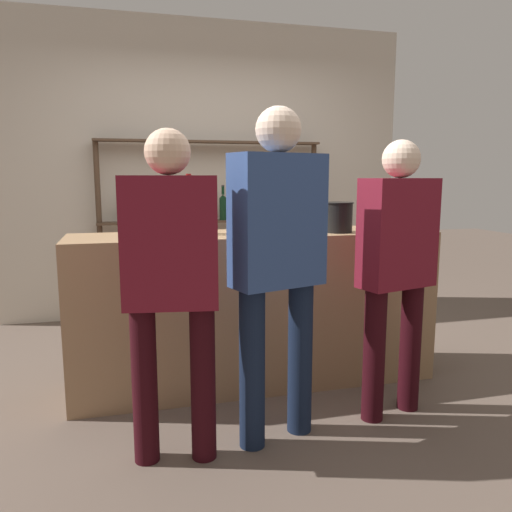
{
  "coord_description": "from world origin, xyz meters",
  "views": [
    {
      "loc": [
        -0.8,
        -3.05,
        1.35
      ],
      "look_at": [
        0.0,
        0.0,
        0.84
      ],
      "focal_mm": 35.0,
      "sensor_mm": 36.0,
      "label": 1
    }
  ],
  "objects": [
    {
      "name": "ground_plane",
      "position": [
        0.0,
        0.0,
        0.0
      ],
      "size": [
        16.0,
        16.0,
        0.0
      ],
      "primitive_type": "plane",
      "color": "brown"
    },
    {
      "name": "bar_counter",
      "position": [
        0.0,
        0.0,
        0.5
      ],
      "size": [
        2.32,
        0.53,
        0.99
      ],
      "primitive_type": "cube",
      "color": "#997551",
      "rests_on": "ground_plane"
    },
    {
      "name": "back_wall",
      "position": [
        0.0,
        1.87,
        1.4
      ],
      "size": [
        3.92,
        0.12,
        2.8
      ],
      "primitive_type": "cube",
      "color": "beige",
      "rests_on": "ground_plane"
    },
    {
      "name": "back_shelf",
      "position": [
        -0.01,
        1.69,
        1.11
      ],
      "size": [
        2.12,
        0.18,
        1.68
      ],
      "color": "#4C3828",
      "rests_on": "ground_plane"
    },
    {
      "name": "counter_bottle_0",
      "position": [
        -0.51,
        0.02,
        1.11
      ],
      "size": [
        0.09,
        0.09,
        0.31
      ],
      "color": "black",
      "rests_on": "bar_counter"
    },
    {
      "name": "counter_bottle_1",
      "position": [
        -0.04,
        0.02,
        1.14
      ],
      "size": [
        0.08,
        0.08,
        0.35
      ],
      "color": "silver",
      "rests_on": "bar_counter"
    },
    {
      "name": "counter_bottle_2",
      "position": [
        -0.41,
        0.06,
        1.13
      ],
      "size": [
        0.09,
        0.09,
        0.37
      ],
      "color": "brown",
      "rests_on": "bar_counter"
    },
    {
      "name": "counter_bottle_3",
      "position": [
        0.23,
        0.16,
        1.14
      ],
      "size": [
        0.08,
        0.08,
        0.37
      ],
      "color": "black",
      "rests_on": "bar_counter"
    },
    {
      "name": "ice_bucket",
      "position": [
        0.52,
        -0.1,
        1.09
      ],
      "size": [
        0.19,
        0.19,
        0.19
      ],
      "color": "black",
      "rests_on": "bar_counter"
    },
    {
      "name": "cork_jar",
      "position": [
        -0.11,
        -0.11,
        1.07
      ],
      "size": [
        0.12,
        0.12,
        0.16
      ],
      "color": "silver",
      "rests_on": "bar_counter"
    },
    {
      "name": "customer_left",
      "position": [
        -0.61,
        -0.79,
        0.91
      ],
      "size": [
        0.45,
        0.25,
        1.56
      ],
      "rotation": [
        0.0,
        0.0,
        1.41
      ],
      "color": "black",
      "rests_on": "ground_plane"
    },
    {
      "name": "customer_right",
      "position": [
        0.63,
        -0.64,
        0.9
      ],
      "size": [
        0.47,
        0.29,
        1.54
      ],
      "rotation": [
        0.0,
        0.0,
        1.83
      ],
      "color": "black",
      "rests_on": "ground_plane"
    },
    {
      "name": "customer_center",
      "position": [
        -0.08,
        -0.73,
        0.98
      ],
      "size": [
        0.5,
        0.33,
        1.68
      ],
      "rotation": [
        0.0,
        0.0,
        1.87
      ],
      "color": "#121C33",
      "rests_on": "ground_plane"
    }
  ]
}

